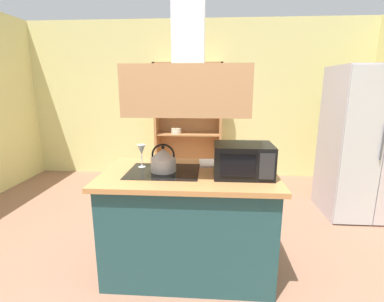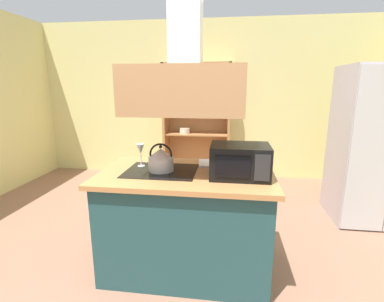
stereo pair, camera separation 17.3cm
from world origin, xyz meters
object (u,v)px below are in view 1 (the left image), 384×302
object	(u,v)px
refrigerator	(366,143)
dish_cabinet	(188,129)
cutting_board	(218,163)
wine_glass_on_counter	(141,151)
microwave	(243,160)
kettle	(163,160)

from	to	relation	value
refrigerator	dish_cabinet	size ratio (longest dim) A/B	0.93
cutting_board	wine_glass_on_counter	world-z (taller)	wine_glass_on_counter
refrigerator	wine_glass_on_counter	world-z (taller)	refrigerator
refrigerator	cutting_board	world-z (taller)	refrigerator
microwave	refrigerator	bearing A→B (deg)	38.62
refrigerator	microwave	size ratio (longest dim) A/B	4.00
wine_glass_on_counter	microwave	bearing A→B (deg)	-11.66
dish_cabinet	microwave	bearing A→B (deg)	-76.20
dish_cabinet	wine_glass_on_counter	world-z (taller)	dish_cabinet
refrigerator	dish_cabinet	world-z (taller)	dish_cabinet
dish_cabinet	kettle	bearing A→B (deg)	-90.10
kettle	microwave	size ratio (longest dim) A/B	0.52
microwave	dish_cabinet	bearing A→B (deg)	103.80
refrigerator	kettle	bearing A→B (deg)	-151.57
refrigerator	dish_cabinet	bearing A→B (deg)	149.68
kettle	cutting_board	size ratio (longest dim) A/B	0.70
microwave	wine_glass_on_counter	size ratio (longest dim) A/B	2.23
kettle	microwave	distance (m)	0.66
kettle	cutting_board	world-z (taller)	kettle
dish_cabinet	cutting_board	world-z (taller)	dish_cabinet
cutting_board	dish_cabinet	bearing A→B (deg)	101.27
kettle	wine_glass_on_counter	world-z (taller)	kettle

